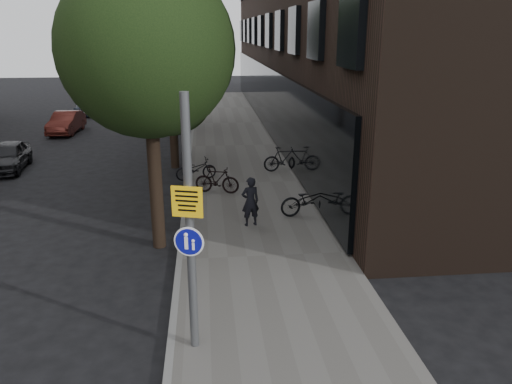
{
  "coord_description": "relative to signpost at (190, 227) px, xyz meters",
  "views": [
    {
      "loc": [
        -1.22,
        -8.51,
        5.73
      ],
      "look_at": [
        -0.04,
        2.97,
        2.0
      ],
      "focal_mm": 35.0,
      "sensor_mm": 36.0,
      "label": 1
    }
  ],
  "objects": [
    {
      "name": "parked_car_far",
      "position": [
        -8.08,
        29.16,
        -1.88
      ],
      "size": [
        2.2,
        4.38,
        1.22
      ],
      "primitive_type": "imported",
      "rotation": [
        0.0,
        0.0,
        0.12
      ],
      "color": "black",
      "rests_on": "ground"
    },
    {
      "name": "parked_bike_facade_far",
      "position": [
        3.54,
        11.92,
        -1.86
      ],
      "size": [
        1.76,
        0.65,
        1.04
      ],
      "primitive_type": "imported",
      "rotation": [
        0.0,
        0.0,
        1.67
      ],
      "color": "black",
      "rests_on": "sidewalk"
    },
    {
      "name": "signpost",
      "position": [
        0.0,
        0.0,
        0.0
      ],
      "size": [
        0.53,
        0.18,
        4.7
      ],
      "rotation": [
        0.0,
        0.0,
        -0.29
      ],
      "color": "#595B5E",
      "rests_on": "sidewalk"
    },
    {
      "name": "curb_edge",
      "position": [
        -0.46,
        10.41,
        -2.43
      ],
      "size": [
        0.15,
        60.0,
        0.13
      ],
      "primitive_type": "cube",
      "color": "slate",
      "rests_on": "ground"
    },
    {
      "name": "parked_bike_curb_near",
      "position": [
        -0.1,
        11.04,
        -1.95
      ],
      "size": [
        1.71,
        0.96,
        0.85
      ],
      "primitive_type": "imported",
      "rotation": [
        0.0,
        0.0,
        1.83
      ],
      "color": "black",
      "rests_on": "sidewalk"
    },
    {
      "name": "street_tree_near",
      "position": [
        -0.99,
        5.05,
        2.62
      ],
      "size": [
        4.4,
        4.4,
        7.5
      ],
      "color": "black",
      "rests_on": "ground"
    },
    {
      "name": "parked_car_mid",
      "position": [
        -7.8,
        21.92,
        -1.87
      ],
      "size": [
        1.5,
        3.85,
        1.25
      ],
      "primitive_type": "imported",
      "rotation": [
        0.0,
        0.0,
        -0.05
      ],
      "color": "#571F18",
      "rests_on": "ground"
    },
    {
      "name": "parked_bike_curb_far",
      "position": [
        0.68,
        9.23,
        -1.88
      ],
      "size": [
        1.7,
        0.93,
        0.98
      ],
      "primitive_type": "imported",
      "rotation": [
        0.0,
        0.0,
        1.27
      ],
      "color": "black",
      "rests_on": "sidewalk"
    },
    {
      "name": "street_tree_mid",
      "position": [
        -0.99,
        13.55,
        2.62
      ],
      "size": [
        5.0,
        5.0,
        7.8
      ],
      "color": "black",
      "rests_on": "ground"
    },
    {
      "name": "parked_car_near",
      "position": [
        -8.19,
        13.73,
        -1.88
      ],
      "size": [
        1.77,
        3.7,
        1.22
      ],
      "primitive_type": "imported",
      "rotation": [
        0.0,
        0.0,
        0.1
      ],
      "color": "black",
      "rests_on": "ground"
    },
    {
      "name": "sidewalk",
      "position": [
        1.79,
        10.41,
        -2.43
      ],
      "size": [
        4.5,
        60.0,
        0.12
      ],
      "primitive_type": "cube",
      "color": "#5D5A56",
      "rests_on": "ground"
    },
    {
      "name": "parked_bike_facade_near",
      "position": [
        3.54,
        6.63,
        -1.87
      ],
      "size": [
        2.0,
        0.96,
        1.01
      ],
      "primitive_type": "imported",
      "rotation": [
        0.0,
        0.0,
        1.73
      ],
      "color": "black",
      "rests_on": "sidewalk"
    },
    {
      "name": "street_tree_far",
      "position": [
        -0.99,
        22.55,
        2.62
      ],
      "size": [
        5.0,
        5.0,
        7.8
      ],
      "color": "black",
      "rests_on": "ground"
    },
    {
      "name": "ground",
      "position": [
        1.54,
        0.41,
        -2.49
      ],
      "size": [
        120.0,
        120.0,
        0.0
      ],
      "primitive_type": "plane",
      "color": "black",
      "rests_on": "ground"
    },
    {
      "name": "pedestrian",
      "position": [
        1.59,
        5.93,
        -1.62
      ],
      "size": [
        0.62,
        0.48,
        1.51
      ],
      "primitive_type": "imported",
      "rotation": [
        0.0,
        0.0,
        3.39
      ],
      "color": "black",
      "rests_on": "sidewalk"
    }
  ]
}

